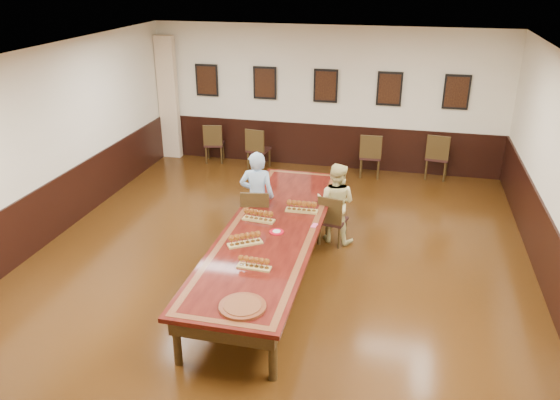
% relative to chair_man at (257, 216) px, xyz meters
% --- Properties ---
extents(floor, '(8.00, 10.00, 0.02)m').
position_rel_chair_man_xyz_m(floor, '(0.50, -0.89, -0.51)').
color(floor, black).
rests_on(floor, ground).
extents(ceiling, '(8.00, 10.00, 0.02)m').
position_rel_chair_man_xyz_m(ceiling, '(0.50, -0.89, 2.71)').
color(ceiling, white).
rests_on(ceiling, floor).
extents(wall_back, '(8.00, 0.02, 3.20)m').
position_rel_chair_man_xyz_m(wall_back, '(0.50, 4.12, 1.10)').
color(wall_back, '#ECE3C6').
rests_on(wall_back, floor).
extents(wall_left, '(0.02, 10.00, 3.20)m').
position_rel_chair_man_xyz_m(wall_left, '(-3.51, -0.89, 1.10)').
color(wall_left, '#ECE3C6').
rests_on(wall_left, floor).
extents(chair_man, '(0.54, 0.57, 1.00)m').
position_rel_chair_man_xyz_m(chair_man, '(0.00, 0.00, 0.00)').
color(chair_man, black).
rests_on(chair_man, floor).
extents(chair_woman, '(0.50, 0.53, 0.89)m').
position_rel_chair_man_xyz_m(chair_woman, '(1.26, 0.28, -0.05)').
color(chair_woman, black).
rests_on(chair_woman, floor).
extents(spare_chair_a, '(0.53, 0.56, 0.95)m').
position_rel_chair_man_xyz_m(spare_chair_a, '(-2.11, 3.80, -0.02)').
color(spare_chair_a, black).
rests_on(spare_chair_a, floor).
extents(spare_chair_b, '(0.53, 0.56, 0.98)m').
position_rel_chair_man_xyz_m(spare_chair_b, '(-0.94, 3.57, -0.01)').
color(spare_chair_b, black).
rests_on(spare_chair_b, floor).
extents(spare_chair_c, '(0.48, 0.53, 1.00)m').
position_rel_chair_man_xyz_m(spare_chair_c, '(1.61, 3.66, 0.00)').
color(spare_chair_c, black).
rests_on(spare_chair_c, floor).
extents(spare_chair_d, '(0.55, 0.59, 1.03)m').
position_rel_chair_man_xyz_m(spare_chair_d, '(3.06, 3.88, 0.02)').
color(spare_chair_d, black).
rests_on(spare_chair_d, floor).
extents(person_man, '(0.63, 0.46, 1.59)m').
position_rel_chair_man_xyz_m(person_man, '(-0.02, 0.10, 0.30)').
color(person_man, '#5596D4').
rests_on(person_man, floor).
extents(person_woman, '(0.79, 0.66, 1.40)m').
position_rel_chair_man_xyz_m(person_woman, '(1.28, 0.38, 0.20)').
color(person_woman, '#F0E396').
rests_on(person_woman, floor).
extents(pink_phone, '(0.10, 0.16, 0.01)m').
position_rel_chair_man_xyz_m(pink_phone, '(1.10, -0.67, 0.26)').
color(pink_phone, '#FB5388').
rests_on(pink_phone, conference_table).
extents(curtain, '(0.45, 0.18, 2.90)m').
position_rel_chair_man_xyz_m(curtain, '(-3.25, 3.93, 0.95)').
color(curtain, beige).
rests_on(curtain, floor).
extents(wainscoting, '(8.00, 10.00, 1.00)m').
position_rel_chair_man_xyz_m(wainscoting, '(0.50, -0.89, 0.00)').
color(wainscoting, black).
rests_on(wainscoting, floor).
extents(conference_table, '(1.40, 5.00, 0.76)m').
position_rel_chair_man_xyz_m(conference_table, '(0.50, -0.89, 0.11)').
color(conference_table, black).
rests_on(conference_table, floor).
extents(posters, '(6.14, 0.04, 0.74)m').
position_rel_chair_man_xyz_m(posters, '(0.50, 4.04, 1.40)').
color(posters, black).
rests_on(posters, wall_back).
extents(flight_a, '(0.51, 0.20, 0.19)m').
position_rel_chair_man_xyz_m(flight_a, '(0.23, -0.69, 0.34)').
color(flight_a, '#A38844').
rests_on(flight_a, conference_table).
extents(flight_b, '(0.51, 0.16, 0.19)m').
position_rel_chair_man_xyz_m(flight_b, '(0.81, -0.21, 0.34)').
color(flight_b, '#A38844').
rests_on(flight_b, conference_table).
extents(flight_c, '(0.49, 0.40, 0.18)m').
position_rel_chair_man_xyz_m(flight_c, '(0.25, -1.49, 0.34)').
color(flight_c, '#A38844').
rests_on(flight_c, conference_table).
extents(flight_d, '(0.45, 0.16, 0.17)m').
position_rel_chair_man_xyz_m(flight_d, '(0.55, -2.09, 0.33)').
color(flight_d, '#A38844').
rests_on(flight_d, conference_table).
extents(red_plate_grp, '(0.21, 0.21, 0.03)m').
position_rel_chair_man_xyz_m(red_plate_grp, '(0.59, -1.03, 0.26)').
color(red_plate_grp, '#B70C1D').
rests_on(red_plate_grp, conference_table).
extents(carved_platter, '(0.70, 0.70, 0.04)m').
position_rel_chair_man_xyz_m(carved_platter, '(0.66, -2.98, 0.27)').
color(carved_platter, '#4F200F').
rests_on(carved_platter, conference_table).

